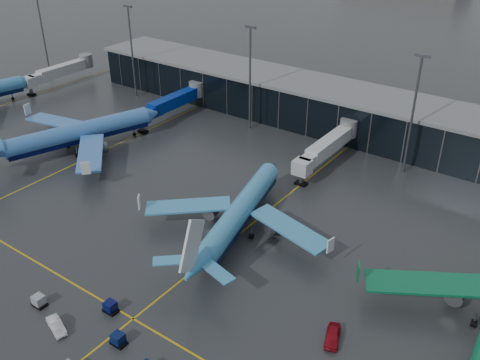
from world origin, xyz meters
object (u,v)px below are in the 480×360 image
Objects in this scene: airliner_arkefly at (78,122)px; airliner_klm_near at (241,199)px; mobile_airstair at (208,255)px; service_van_white at (56,326)px; baggage_carts at (126,357)px; service_van_red at (333,336)px.

airliner_arkefly reaches higher than airliner_klm_near.
service_van_white is (-6.98, -24.67, -0.04)m from mobile_airstair.
airliner_arkefly is 13.09× the size of mobile_airstair.
airliner_arkefly is 48.94m from airliner_klm_near.
airliner_arkefly is at bearing 160.57° from airliner_klm_near.
baggage_carts is at bearing -86.02° from mobile_airstair.
airliner_arkefly is 1.29× the size of baggage_carts.
service_van_red is at bearing -39.33° from service_van_white.
mobile_airstair is 25.64m from service_van_white.
airliner_arkefly is 76.96m from service_van_red.
mobile_airstair is (-4.95, 23.03, 0.01)m from baggage_carts.
airliner_klm_near is 35.83m from service_van_white.
airliner_klm_near is at bearing 85.38° from mobile_airstair.
mobile_airstair is 0.79× the size of service_van_white.
airliner_arkefly is 9.55× the size of service_van_red.
airliner_klm_near is 8.63× the size of service_van_red.
airliner_klm_near is at bearing 13.07° from airliner_arkefly.
service_van_white is (42.34, -39.70, -6.27)m from airliner_arkefly.
airliner_klm_near reaches higher than service_van_white.
mobile_airstair is at bearing -100.18° from airliner_klm_near.
airliner_klm_near is at bearing 7.71° from service_van_white.
airliner_arkefly is at bearing 64.89° from service_van_white.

